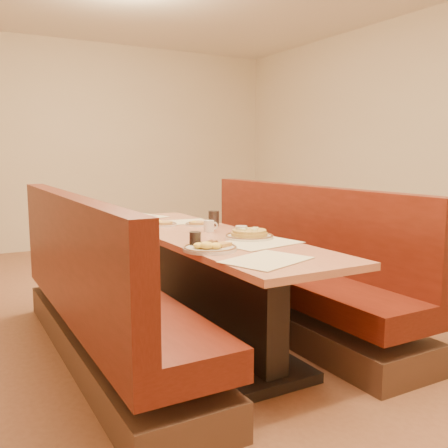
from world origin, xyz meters
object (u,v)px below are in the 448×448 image
coffee_mug_d (142,218)px  diner_table (205,287)px  eggs_plate (210,247)px  booth_right (290,276)px  coffee_mug_b (150,223)px  coffee_mug_a (242,232)px  soda_tumbler_mid (214,218)px  soda_tumbler_near (195,240)px  booth_left (100,305)px  coffee_mug_c (209,226)px  pancake_plate (249,235)px

coffee_mug_d → diner_table: bearing=-87.2°
eggs_plate → booth_right: bearing=29.5°
coffee_mug_b → eggs_plate: bearing=-111.2°
coffee_mug_a → soda_tumbler_mid: soda_tumbler_mid is taller
coffee_mug_b → soda_tumbler_near: (-0.02, -0.76, -0.01)m
booth_left → booth_right: 1.46m
coffee_mug_c → coffee_mug_d: size_ratio=1.01×
diner_table → soda_tumbler_mid: bearing=52.8°
booth_right → eggs_plate: 1.20m
booth_right → soda_tumbler_near: (-1.01, -0.43, 0.44)m
coffee_mug_d → soda_tumbler_near: bearing=-106.8°
booth_left → coffee_mug_d: 0.99m
coffee_mug_c → coffee_mug_d: 0.69m
coffee_mug_a → coffee_mug_d: coffee_mug_a is taller
coffee_mug_d → soda_tumbler_near: 1.14m
soda_tumbler_near → booth_left: bearing=136.4°
coffee_mug_a → soda_tumbler_mid: bearing=74.5°
booth_left → eggs_plate: booth_left is taller
soda_tumbler_near → coffee_mug_a: bearing=19.5°
coffee_mug_b → soda_tumbler_mid: soda_tumbler_mid is taller
diner_table → eggs_plate: size_ratio=8.16×
eggs_plate → soda_tumbler_near: size_ratio=3.27×
coffee_mug_d → soda_tumbler_mid: 0.58m
coffee_mug_c → coffee_mug_a: bearing=-75.2°
pancake_plate → coffee_mug_a: size_ratio=2.89×
soda_tumbler_mid → soda_tumbler_near: bearing=-124.9°
pancake_plate → eggs_plate: size_ratio=1.02×
eggs_plate → pancake_plate: bearing=29.5°
eggs_plate → coffee_mug_c: (0.32, 0.62, 0.02)m
coffee_mug_d → booth_right: bearing=-49.5°
pancake_plate → soda_tumbler_mid: 0.65m
coffee_mug_a → soda_tumbler_near: size_ratio=1.15×
diner_table → coffee_mug_c: size_ratio=23.94×
coffee_mug_c → soda_tumbler_near: (-0.35, -0.49, 0.01)m
coffee_mug_a → coffee_mug_d: size_ratio=1.05×
booth_left → booth_right: size_ratio=1.00×
coffee_mug_c → coffee_mug_b: bearing=148.2°
diner_table → coffee_mug_d: (-0.19, 0.70, 0.42)m
diner_table → booth_left: booth_left is taller
diner_table → booth_right: size_ratio=1.00×
coffee_mug_b → booth_left: bearing=-167.0°
coffee_mug_c → soda_tumbler_mid: 0.31m
coffee_mug_b → coffee_mug_c: bearing=-60.6°
booth_right → coffee_mug_b: booth_right is taller
pancake_plate → booth_right: bearing=29.4°
diner_table → coffee_mug_d: coffee_mug_d is taller
diner_table → pancake_plate: pancake_plate is taller
soda_tumbler_near → diner_table: bearing=57.0°
pancake_plate → soda_tumbler_mid: bearing=82.4°
booth_right → booth_left: bearing=180.0°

